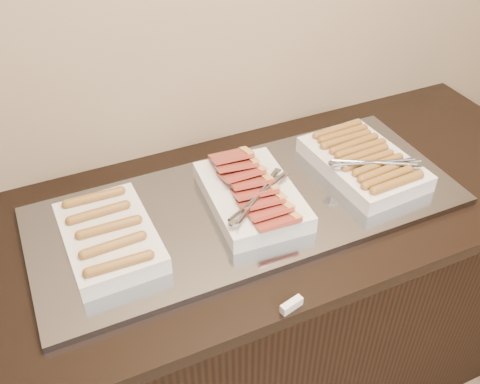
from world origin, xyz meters
name	(u,v)px	position (x,y,z in m)	size (l,w,h in m)	color
counter	(244,311)	(0.00, 2.13, 0.45)	(2.06, 0.76, 0.90)	black
warming_tray	(249,206)	(0.01, 2.13, 0.91)	(1.20, 0.50, 0.02)	gray
dish_left	(109,236)	(-0.38, 2.13, 0.95)	(0.22, 0.33, 0.07)	silver
dish_center	(252,194)	(0.02, 2.13, 0.95)	(0.27, 0.37, 0.09)	silver
dish_right	(364,162)	(0.39, 2.13, 0.95)	(0.27, 0.38, 0.08)	silver
label_holder	(291,305)	(-0.05, 1.77, 0.91)	(0.06, 0.02, 0.02)	silver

